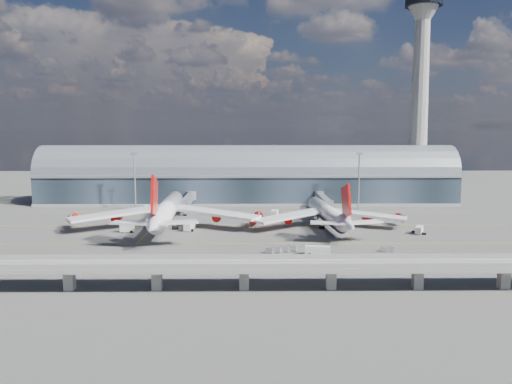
{
  "coord_description": "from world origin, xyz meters",
  "views": [
    {
      "loc": [
        1.5,
        -165.82,
        37.34
      ],
      "look_at": [
        3.45,
        10.0,
        14.0
      ],
      "focal_mm": 35.0,
      "sensor_mm": 36.0,
      "label": 1
    }
  ],
  "objects_px": {
    "floodlight_mast_left": "(135,180)",
    "service_truck_5": "(147,208)",
    "service_truck_3": "(419,230)",
    "cargo_train_1": "(282,249)",
    "cargo_train_0": "(67,267)",
    "airliner_right": "(329,214)",
    "service_truck_1": "(127,228)",
    "cargo_train_2": "(387,249)",
    "airliner_left": "(166,211)",
    "service_truck_2": "(318,250)",
    "service_truck_4": "(274,214)",
    "control_tower": "(420,97)",
    "floodlight_mast_right": "(359,179)",
    "service_truck_0": "(189,226)"
  },
  "relations": [
    {
      "from": "floodlight_mast_left",
      "to": "service_truck_5",
      "type": "distance_m",
      "value": 13.84
    },
    {
      "from": "service_truck_3",
      "to": "cargo_train_1",
      "type": "height_order",
      "value": "service_truck_3"
    },
    {
      "from": "floodlight_mast_left",
      "to": "cargo_train_0",
      "type": "height_order",
      "value": "floodlight_mast_left"
    },
    {
      "from": "airliner_right",
      "to": "service_truck_1",
      "type": "xyz_separation_m",
      "value": [
        -72.37,
        -7.14,
        -3.65
      ]
    },
    {
      "from": "cargo_train_2",
      "to": "service_truck_5",
      "type": "bearing_deg",
      "value": 67.1
    },
    {
      "from": "service_truck_5",
      "to": "cargo_train_0",
      "type": "height_order",
      "value": "service_truck_5"
    },
    {
      "from": "airliner_left",
      "to": "service_truck_2",
      "type": "height_order",
      "value": "airliner_left"
    },
    {
      "from": "service_truck_4",
      "to": "service_truck_1",
      "type": "bearing_deg",
      "value": -140.56
    },
    {
      "from": "control_tower",
      "to": "service_truck_4",
      "type": "distance_m",
      "value": 101.56
    },
    {
      "from": "airliner_left",
      "to": "airliner_right",
      "type": "height_order",
      "value": "airliner_left"
    },
    {
      "from": "service_truck_4",
      "to": "airliner_left",
      "type": "bearing_deg",
      "value": -140.62
    },
    {
      "from": "floodlight_mast_right",
      "to": "service_truck_3",
      "type": "distance_m",
      "value": 53.47
    },
    {
      "from": "service_truck_5",
      "to": "floodlight_mast_left",
      "type": "bearing_deg",
      "value": 129.46
    },
    {
      "from": "control_tower",
      "to": "service_truck_4",
      "type": "relative_size",
      "value": 17.35
    },
    {
      "from": "floodlight_mast_left",
      "to": "service_truck_1",
      "type": "height_order",
      "value": "floodlight_mast_left"
    },
    {
      "from": "service_truck_5",
      "to": "cargo_train_2",
      "type": "height_order",
      "value": "service_truck_5"
    },
    {
      "from": "control_tower",
      "to": "service_truck_2",
      "type": "distance_m",
      "value": 134.78
    },
    {
      "from": "service_truck_3",
      "to": "cargo_train_0",
      "type": "bearing_deg",
      "value": -130.63
    },
    {
      "from": "airliner_right",
      "to": "cargo_train_1",
      "type": "bearing_deg",
      "value": -123.57
    },
    {
      "from": "service_truck_2",
      "to": "cargo_train_1",
      "type": "bearing_deg",
      "value": 80.32
    },
    {
      "from": "service_truck_0",
      "to": "airliner_right",
      "type": "bearing_deg",
      "value": 12.09
    },
    {
      "from": "airliner_left",
      "to": "service_truck_0",
      "type": "distance_m",
      "value": 10.51
    },
    {
      "from": "service_truck_0",
      "to": "service_truck_3",
      "type": "distance_m",
      "value": 81.2
    },
    {
      "from": "control_tower",
      "to": "cargo_train_2",
      "type": "height_order",
      "value": "control_tower"
    },
    {
      "from": "floodlight_mast_right",
      "to": "service_truck_2",
      "type": "xyz_separation_m",
      "value": [
        -28.98,
        -79.46,
        -12.25
      ]
    },
    {
      "from": "control_tower",
      "to": "service_truck_0",
      "type": "distance_m",
      "value": 137.23
    },
    {
      "from": "control_tower",
      "to": "service_truck_5",
      "type": "distance_m",
      "value": 142.36
    },
    {
      "from": "airliner_left",
      "to": "cargo_train_2",
      "type": "distance_m",
      "value": 79.94
    },
    {
      "from": "control_tower",
      "to": "service_truck_1",
      "type": "height_order",
      "value": "control_tower"
    },
    {
      "from": "airliner_left",
      "to": "cargo_train_0",
      "type": "xyz_separation_m",
      "value": [
        -16.89,
        -53.29,
        -5.58
      ]
    },
    {
      "from": "airliner_right",
      "to": "service_truck_2",
      "type": "xyz_separation_m",
      "value": [
        -9.23,
        -39.11,
        -3.71
      ]
    },
    {
      "from": "service_truck_1",
      "to": "service_truck_5",
      "type": "height_order",
      "value": "service_truck_1"
    },
    {
      "from": "service_truck_2",
      "to": "cargo_train_0",
      "type": "distance_m",
      "value": 68.91
    },
    {
      "from": "service_truck_3",
      "to": "cargo_train_2",
      "type": "bearing_deg",
      "value": -98.7
    },
    {
      "from": "floodlight_mast_left",
      "to": "cargo_train_2",
      "type": "xyz_separation_m",
      "value": [
        92.49,
        -75.59,
        -12.88
      ]
    },
    {
      "from": "service_truck_1",
      "to": "cargo_train_0",
      "type": "distance_m",
      "value": 47.03
    },
    {
      "from": "floodlight_mast_right",
      "to": "service_truck_3",
      "type": "bearing_deg",
      "value": -78.57
    },
    {
      "from": "service_truck_1",
      "to": "cargo_train_2",
      "type": "height_order",
      "value": "service_truck_1"
    },
    {
      "from": "service_truck_3",
      "to": "service_truck_4",
      "type": "height_order",
      "value": "service_truck_4"
    },
    {
      "from": "airliner_left",
      "to": "control_tower",
      "type": "bearing_deg",
      "value": 28.49
    },
    {
      "from": "airliner_right",
      "to": "service_truck_2",
      "type": "distance_m",
      "value": 40.36
    },
    {
      "from": "floodlight_mast_left",
      "to": "service_truck_1",
      "type": "bearing_deg",
      "value": -80.57
    },
    {
      "from": "airliner_left",
      "to": "service_truck_5",
      "type": "bearing_deg",
      "value": 109.02
    },
    {
      "from": "airliner_right",
      "to": "cargo_train_0",
      "type": "relative_size",
      "value": 7.41
    },
    {
      "from": "airliner_right",
      "to": "service_truck_2",
      "type": "height_order",
      "value": "airliner_right"
    },
    {
      "from": "airliner_left",
      "to": "airliner_right",
      "type": "relative_size",
      "value": 1.22
    },
    {
      "from": "service_truck_0",
      "to": "service_truck_1",
      "type": "distance_m",
      "value": 21.81
    },
    {
      "from": "floodlight_mast_left",
      "to": "floodlight_mast_right",
      "type": "distance_m",
      "value": 100.0
    },
    {
      "from": "floodlight_mast_left",
      "to": "airliner_right",
      "type": "xyz_separation_m",
      "value": [
        80.25,
        -40.35,
        -8.54
      ]
    },
    {
      "from": "control_tower",
      "to": "airliner_right",
      "type": "distance_m",
      "value": 99.17
    }
  ]
}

